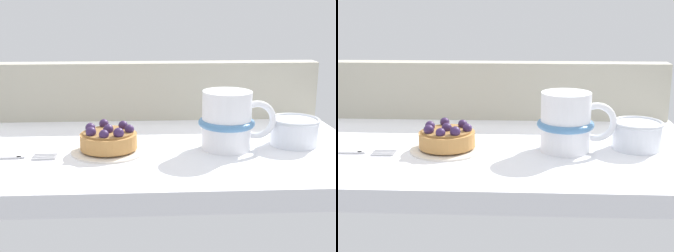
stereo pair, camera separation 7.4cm
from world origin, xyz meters
TOP-DOWN VIEW (x-y plane):
  - ground_plane at (0.00, 0.00)cm, footprint 67.78×40.56cm
  - window_rail_back at (0.00, 18.19)cm, footprint 66.43×4.18cm
  - dessert_plate at (-6.87, -3.53)cm, footprint 11.76×11.76cm
  - raspberry_tart at (-6.88, -3.55)cm, footprint 8.86×8.86cm
  - coffee_mug at (12.03, -2.80)cm, footprint 12.44×8.97cm
  - dessert_fork at (-22.62, -6.05)cm, footprint 16.45×2.55cm
  - sugar_bowl at (23.28, -1.23)cm, footprint 8.19×8.19cm

SIDE VIEW (x-z plane):
  - ground_plane at x=0.00cm, z-range -3.17..0.00cm
  - dessert_plate at x=-6.87cm, z-range -0.02..0.62cm
  - dessert_fork at x=-22.62cm, z-range 0.00..0.60cm
  - raspberry_tart at x=-6.88cm, z-range 0.20..4.13cm
  - sugar_bowl at x=23.28cm, z-range 0.14..4.64cm
  - coffee_mug at x=12.03cm, z-range -0.05..9.30cm
  - window_rail_back at x=0.00cm, z-range 0.00..11.29cm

